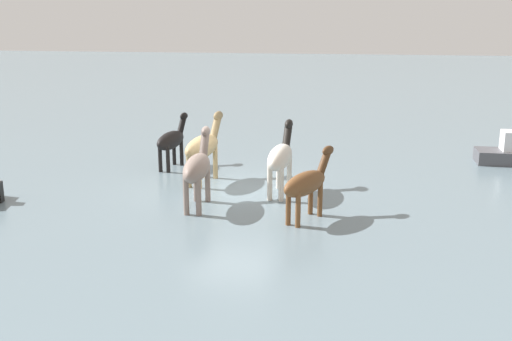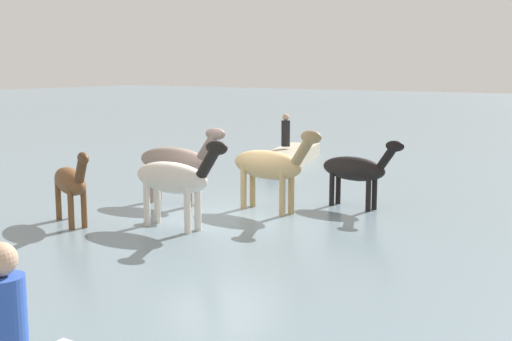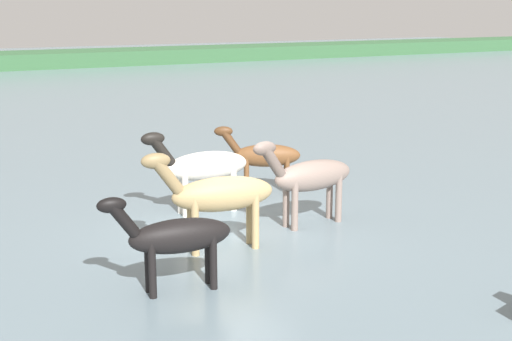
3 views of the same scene
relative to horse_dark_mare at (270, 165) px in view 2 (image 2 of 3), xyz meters
The scene contains 9 objects.
ground_plane 1.70m from the horse_dark_mare, 53.04° to the left, with size 147.32×147.32×0.00m, color slate.
horse_dark_mare is the anchor object (origin of this frame).
horse_mid_herd 2.55m from the horse_dark_mare, 12.10° to the left, with size 2.61×0.74×2.02m.
horse_lead 2.69m from the horse_dark_mare, 71.92° to the left, with size 2.60×0.71×2.02m.
horse_pinto_flank 4.65m from the horse_dark_mare, 49.63° to the left, with size 2.18×1.31×1.76m.
horse_gray_outer 2.21m from the horse_dark_mare, 134.81° to the right, with size 2.30×0.74×1.77m.
boat_skiff_near 8.29m from the horse_dark_mare, 62.85° to the right, with size 2.43×4.74×0.73m.
person_spotter_bow 11.68m from the horse_dark_mare, 113.15° to the left, with size 0.32×0.32×1.19m.
person_helmsman_aft 8.39m from the horse_dark_mare, 61.70° to the right, with size 0.32×0.32×1.19m.
Camera 2 is at (-9.20, 12.40, 3.55)m, focal length 46.59 mm.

